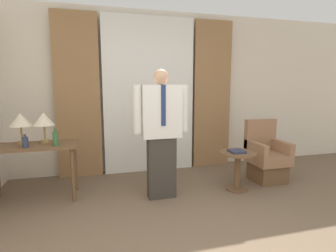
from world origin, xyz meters
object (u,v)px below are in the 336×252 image
object	(u,v)px
desk	(33,154)
table_lamp_right	(44,120)
bottle_near_edge	(56,138)
book	(237,151)
side_table	(238,164)
person	(161,130)
table_lamp_left	(20,121)
armchair	(266,158)
bottle_by_lamp	(25,142)

from	to	relation	value
desk	table_lamp_right	distance (m)	0.45
bottle_near_edge	table_lamp_right	bearing A→B (deg)	125.46
book	side_table	bearing A→B (deg)	24.53
person	side_table	bearing A→B (deg)	-3.27
desk	side_table	distance (m)	2.71
desk	table_lamp_left	distance (m)	0.45
person	book	xyz separation A→B (m)	(1.05, -0.07, -0.33)
book	table_lamp_left	bearing A→B (deg)	169.39
desk	person	size ratio (longest dim) A/B	0.65
bottle_near_edge	book	xyz separation A→B (m)	(2.35, -0.29, -0.25)
bottle_near_edge	armchair	xyz separation A→B (m)	(3.02, -0.03, -0.46)
bottle_by_lamp	book	distance (m)	2.72
person	book	bearing A→B (deg)	-4.04
side_table	bottle_by_lamp	bearing A→B (deg)	174.09
bottle_by_lamp	armchair	distance (m)	3.39
table_lamp_left	side_table	distance (m)	2.93
book	table_lamp_right	bearing A→B (deg)	168.27
table_lamp_left	side_table	bearing A→B (deg)	-10.26
table_lamp_left	person	xyz separation A→B (m)	(1.73, -0.45, -0.13)
desk	bottle_near_edge	bearing A→B (deg)	-22.63
person	armchair	world-z (taller)	person
bottle_by_lamp	side_table	world-z (taller)	bottle_by_lamp
bottle_by_lamp	book	bearing A→B (deg)	-6.24
desk	table_lamp_right	size ratio (longest dim) A/B	2.73
bottle_near_edge	person	distance (m)	1.32
table_lamp_left	book	size ratio (longest dim) A/B	1.99
table_lamp_left	bottle_near_edge	size ratio (longest dim) A/B	1.77
desk	table_lamp_right	xyz separation A→B (m)	(0.14, 0.10, 0.42)
bottle_near_edge	armchair	size ratio (longest dim) A/B	0.24
side_table	table_lamp_left	bearing A→B (deg)	169.74
table_lamp_right	bottle_near_edge	size ratio (longest dim) A/B	1.77
desk	table_lamp_left	xyz separation A→B (m)	(-0.14, 0.10, 0.42)
table_lamp_left	desk	bearing A→B (deg)	-37.32
desk	book	xyz separation A→B (m)	(2.65, -0.42, -0.03)
person	side_table	world-z (taller)	person
table_lamp_left	book	xyz separation A→B (m)	(2.78, -0.52, -0.46)
table_lamp_right	armchair	distance (m)	3.26
table_lamp_left	table_lamp_right	size ratio (longest dim) A/B	1.00
bottle_by_lamp	side_table	size ratio (longest dim) A/B	0.29
side_table	book	xyz separation A→B (m)	(-0.03, -0.01, 0.19)
table_lamp_right	bottle_by_lamp	xyz separation A→B (m)	(-0.18, -0.23, -0.23)
table_lamp_left	bottle_near_edge	bearing A→B (deg)	-27.70
desk	bottle_by_lamp	size ratio (longest dim) A/B	6.72
bottle_by_lamp	side_table	xyz separation A→B (m)	(2.72, -0.28, -0.41)
person	table_lamp_right	bearing A→B (deg)	162.97
table_lamp_right	table_lamp_left	bearing A→B (deg)	180.00
table_lamp_left	bottle_near_edge	world-z (taller)	table_lamp_left
desk	table_lamp_right	bearing A→B (deg)	37.32
desk	bottle_near_edge	size ratio (longest dim) A/B	4.82
bottle_near_edge	side_table	distance (m)	2.43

